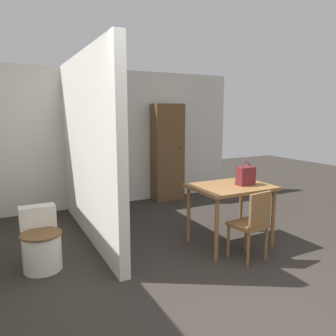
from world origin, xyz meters
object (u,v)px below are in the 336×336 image
at_px(dining_table, 231,193).
at_px(wooden_cabinet, 168,152).
at_px(wooden_chair, 252,223).
at_px(handbag, 246,176).
at_px(toilet, 41,244).

relative_size(dining_table, wooden_cabinet, 0.53).
height_order(wooden_chair, wooden_cabinet, wooden_cabinet).
distance_m(handbag, wooden_cabinet, 2.48).
height_order(dining_table, wooden_cabinet, wooden_cabinet).
bearing_deg(wooden_chair, dining_table, 74.50).
bearing_deg(wooden_cabinet, handbag, -92.98).
height_order(toilet, handbag, handbag).
relative_size(dining_table, toilet, 1.52).
distance_m(dining_table, wooden_chair, 0.56).
bearing_deg(dining_table, toilet, 169.49).
distance_m(wooden_chair, toilet, 2.42).
bearing_deg(wooden_cabinet, dining_table, -97.36).
distance_m(wooden_chair, handbag, 0.69).
bearing_deg(toilet, handbag, -11.09).
distance_m(toilet, handbag, 2.61).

